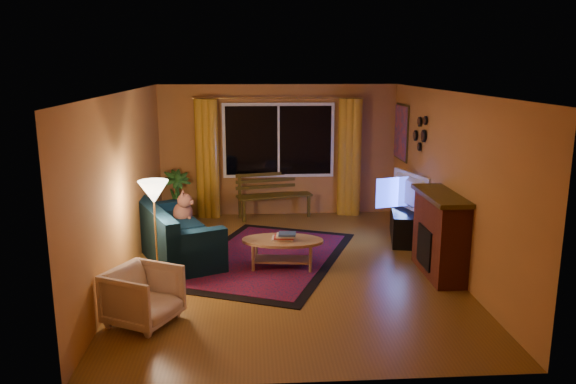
{
  "coord_description": "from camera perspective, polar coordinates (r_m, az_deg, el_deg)",
  "views": [
    {
      "loc": [
        -0.54,
        -7.63,
        2.86
      ],
      "look_at": [
        0.0,
        0.3,
        1.05
      ],
      "focal_mm": 35.0,
      "sensor_mm": 36.0,
      "label": 1
    }
  ],
  "objects": [
    {
      "name": "curtain_rod",
      "position": [
        10.56,
        -0.97,
        9.52
      ],
      "size": [
        3.2,
        0.03,
        0.03
      ],
      "primitive_type": "cylinder",
      "rotation": [
        0.0,
        1.57,
        0.0
      ],
      "color": "#BF8C3F",
      "rests_on": "wall_back"
    },
    {
      "name": "television",
      "position": [
        9.42,
        11.84,
        0.03
      ],
      "size": [
        0.41,
        1.07,
        0.62
      ],
      "primitive_type": "imported",
      "rotation": [
        0.0,
        0.0,
        1.83
      ],
      "color": "black",
      "rests_on": "tv_console"
    },
    {
      "name": "rug",
      "position": [
        8.52,
        -2.15,
        -6.71
      ],
      "size": [
        3.06,
        3.71,
        0.02
      ],
      "primitive_type": "cube",
      "rotation": [
        0.0,
        0.0,
        -0.38
      ],
      "color": "maroon",
      "rests_on": "ground"
    },
    {
      "name": "potted_plant",
      "position": [
        10.51,
        -11.27,
        -0.49
      ],
      "size": [
        0.71,
        0.71,
        0.97
      ],
      "primitive_type": "imported",
      "rotation": [
        0.0,
        0.0,
        0.39
      ],
      "color": "#235B1E",
      "rests_on": "ground"
    },
    {
      "name": "ceiling",
      "position": [
        7.65,
        0.15,
        10.21
      ],
      "size": [
        4.5,
        6.0,
        0.02
      ],
      "primitive_type": "cube",
      "color": "white",
      "rests_on": "ground"
    },
    {
      "name": "mirror_cluster",
      "position": [
        9.4,
        13.22,
        6.02
      ],
      "size": [
        0.06,
        0.6,
        0.56
      ],
      "primitive_type": null,
      "color": "black",
      "rests_on": "wall_right"
    },
    {
      "name": "curtain_right",
      "position": [
        10.81,
        6.24,
        3.5
      ],
      "size": [
        0.36,
        0.36,
        2.24
      ],
      "primitive_type": "cylinder",
      "color": "gold",
      "rests_on": "ground"
    },
    {
      "name": "dog",
      "position": [
        8.99,
        -10.67,
        -1.48
      ],
      "size": [
        0.51,
        0.58,
        0.53
      ],
      "primitive_type": null,
      "rotation": [
        0.0,
        0.0,
        -0.36
      ],
      "color": "#905644",
      "rests_on": "sofa"
    },
    {
      "name": "curtain_left",
      "position": [
        10.68,
        -8.2,
        3.33
      ],
      "size": [
        0.36,
        0.36,
        2.24
      ],
      "primitive_type": "cylinder",
      "color": "gold",
      "rests_on": "ground"
    },
    {
      "name": "coffee_table",
      "position": [
        8.1,
        -0.55,
        -6.25
      ],
      "size": [
        1.3,
        1.3,
        0.42
      ],
      "primitive_type": "cylinder",
      "rotation": [
        0.0,
        0.0,
        -0.12
      ],
      "color": "tan",
      "rests_on": "ground"
    },
    {
      "name": "window",
      "position": [
        10.68,
        -0.96,
        5.25
      ],
      "size": [
        2.0,
        0.02,
        1.3
      ],
      "primitive_type": "cube",
      "color": "black",
      "rests_on": "wall_back"
    },
    {
      "name": "wall_right",
      "position": [
        8.28,
        15.95,
        1.12
      ],
      "size": [
        0.02,
        6.0,
        2.5
      ],
      "primitive_type": "cube",
      "color": "#BA7838",
      "rests_on": "ground"
    },
    {
      "name": "wall_left",
      "position": [
        7.98,
        -16.26,
        0.68
      ],
      "size": [
        0.02,
        6.0,
        2.5
      ],
      "primitive_type": "cube",
      "color": "#BA7838",
      "rests_on": "ground"
    },
    {
      "name": "floor_lamp",
      "position": [
        7.7,
        -13.29,
        -3.96
      ],
      "size": [
        0.28,
        0.28,
        1.36
      ],
      "primitive_type": "cylinder",
      "rotation": [
        0.0,
        0.0,
        0.26
      ],
      "color": "#BF8C3F",
      "rests_on": "ground"
    },
    {
      "name": "bench",
      "position": [
        10.72,
        -1.39,
        -1.47
      ],
      "size": [
        1.47,
        0.73,
        0.42
      ],
      "primitive_type": "cube",
      "rotation": [
        0.0,
        0.0,
        0.24
      ],
      "color": "#3E310B",
      "rests_on": "ground"
    },
    {
      "name": "sofa",
      "position": [
        8.63,
        -11.27,
        -3.91
      ],
      "size": [
        1.61,
        2.2,
        0.82
      ],
      "primitive_type": "cube",
      "rotation": [
        0.0,
        0.0,
        0.42
      ],
      "color": "black",
      "rests_on": "ground"
    },
    {
      "name": "floor",
      "position": [
        8.17,
        0.14,
        -7.74
      ],
      "size": [
        4.5,
        6.0,
        0.02
      ],
      "primitive_type": "cube",
      "color": "brown",
      "rests_on": "ground"
    },
    {
      "name": "painting",
      "position": [
        10.52,
        11.41,
        5.98
      ],
      "size": [
        0.04,
        0.76,
        0.96
      ],
      "primitive_type": "cube",
      "color": "#EB461F",
      "rests_on": "wall_right"
    },
    {
      "name": "armchair",
      "position": [
        6.59,
        -14.52,
        -9.94
      ],
      "size": [
        0.9,
        0.91,
        0.71
      ],
      "primitive_type": "imported",
      "rotation": [
        0.0,
        0.0,
        1.09
      ],
      "color": "beige",
      "rests_on": "ground"
    },
    {
      "name": "fireplace",
      "position": [
        8.02,
        15.18,
        -4.38
      ],
      "size": [
        0.4,
        1.2,
        1.1
      ],
      "primitive_type": "cube",
      "color": "maroon",
      "rests_on": "ground"
    },
    {
      "name": "tv_console",
      "position": [
        9.56,
        11.69,
        -3.26
      ],
      "size": [
        0.65,
        1.28,
        0.51
      ],
      "primitive_type": "cube",
      "rotation": [
        0.0,
        0.0,
        -0.21
      ],
      "color": "black",
      "rests_on": "ground"
    },
    {
      "name": "wall_back",
      "position": [
        10.77,
        -0.98,
        4.24
      ],
      "size": [
        4.5,
        0.02,
        2.5
      ],
      "primitive_type": "cube",
      "color": "#BA7838",
      "rests_on": "ground"
    }
  ]
}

